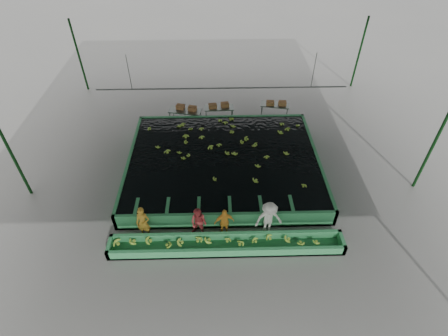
{
  "coord_description": "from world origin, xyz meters",
  "views": [
    {
      "loc": [
        -0.34,
        -12.61,
        12.48
      ],
      "look_at": [
        0.0,
        0.5,
        1.0
      ],
      "focal_mm": 28.0,
      "sensor_mm": 36.0,
      "label": 1
    }
  ],
  "objects_px": {
    "flotation_tank": "(224,163)",
    "box_stack_right": "(276,105)",
    "sorting_trough": "(226,245)",
    "worker_a": "(143,223)",
    "box_stack_mid": "(219,107)",
    "worker_b": "(199,223)",
    "worker_d": "(269,219)",
    "box_stack_left": "(186,110)",
    "packing_table_left": "(186,117)",
    "packing_table_right": "(274,110)",
    "packing_table_mid": "(219,113)",
    "worker_c": "(224,222)"
  },
  "relations": [
    {
      "from": "worker_a",
      "to": "box_stack_mid",
      "type": "xyz_separation_m",
      "value": [
        3.39,
        9.33,
        0.01
      ]
    },
    {
      "from": "packing_table_left",
      "to": "packing_table_right",
      "type": "height_order",
      "value": "packing_table_left"
    },
    {
      "from": "flotation_tank",
      "to": "worker_d",
      "type": "bearing_deg",
      "value": -66.81
    },
    {
      "from": "worker_c",
      "to": "worker_d",
      "type": "height_order",
      "value": "worker_d"
    },
    {
      "from": "flotation_tank",
      "to": "box_stack_right",
      "type": "distance_m",
      "value": 6.31
    },
    {
      "from": "packing_table_mid",
      "to": "box_stack_mid",
      "type": "height_order",
      "value": "box_stack_mid"
    },
    {
      "from": "packing_table_left",
      "to": "packing_table_right",
      "type": "relative_size",
      "value": 1.11
    },
    {
      "from": "packing_table_left",
      "to": "box_stack_left",
      "type": "height_order",
      "value": "box_stack_left"
    },
    {
      "from": "worker_a",
      "to": "worker_d",
      "type": "distance_m",
      "value": 5.4
    },
    {
      "from": "box_stack_left",
      "to": "worker_d",
      "type": "bearing_deg",
      "value": -65.82
    },
    {
      "from": "packing_table_mid",
      "to": "packing_table_left",
      "type": "bearing_deg",
      "value": -168.91
    },
    {
      "from": "worker_b",
      "to": "worker_d",
      "type": "bearing_deg",
      "value": 24.69
    },
    {
      "from": "flotation_tank",
      "to": "worker_b",
      "type": "xyz_separation_m",
      "value": [
        -1.18,
        -4.3,
        0.33
      ]
    },
    {
      "from": "worker_b",
      "to": "box_stack_left",
      "type": "bearing_deg",
      "value": 121.14
    },
    {
      "from": "sorting_trough",
      "to": "worker_c",
      "type": "distance_m",
      "value": 0.95
    },
    {
      "from": "flotation_tank",
      "to": "worker_a",
      "type": "height_order",
      "value": "worker_a"
    },
    {
      "from": "packing_table_mid",
      "to": "box_stack_right",
      "type": "bearing_deg",
      "value": 3.31
    },
    {
      "from": "worker_b",
      "to": "packing_table_left",
      "type": "xyz_separation_m",
      "value": [
        -1.1,
        8.91,
        -0.32
      ]
    },
    {
      "from": "worker_b",
      "to": "box_stack_right",
      "type": "height_order",
      "value": "worker_b"
    },
    {
      "from": "worker_d",
      "to": "box_stack_mid",
      "type": "height_order",
      "value": "worker_d"
    },
    {
      "from": "worker_a",
      "to": "box_stack_right",
      "type": "bearing_deg",
      "value": 60.48
    },
    {
      "from": "worker_b",
      "to": "worker_d",
      "type": "xyz_separation_m",
      "value": [
        3.02,
        0.0,
        0.14
      ]
    },
    {
      "from": "worker_b",
      "to": "box_stack_left",
      "type": "distance_m",
      "value": 9.05
    },
    {
      "from": "sorting_trough",
      "to": "worker_a",
      "type": "distance_m",
      "value": 3.7
    },
    {
      "from": "flotation_tank",
      "to": "worker_a",
      "type": "xyz_separation_m",
      "value": [
        -3.56,
        -4.3,
        0.39
      ]
    },
    {
      "from": "flotation_tank",
      "to": "worker_d",
      "type": "distance_m",
      "value": 4.7
    },
    {
      "from": "flotation_tank",
      "to": "box_stack_mid",
      "type": "bearing_deg",
      "value": 91.94
    },
    {
      "from": "box_stack_mid",
      "to": "box_stack_right",
      "type": "xyz_separation_m",
      "value": [
        3.67,
        0.21,
        -0.02
      ]
    },
    {
      "from": "worker_a",
      "to": "packing_table_mid",
      "type": "height_order",
      "value": "worker_a"
    },
    {
      "from": "worker_b",
      "to": "box_stack_left",
      "type": "xyz_separation_m",
      "value": [
        -1.02,
        8.99,
        0.13
      ]
    },
    {
      "from": "worker_c",
      "to": "packing_table_right",
      "type": "relative_size",
      "value": 0.84
    },
    {
      "from": "box_stack_mid",
      "to": "packing_table_right",
      "type": "bearing_deg",
      "value": 4.4
    },
    {
      "from": "box_stack_left",
      "to": "packing_table_right",
      "type": "bearing_deg",
      "value": 6.24
    },
    {
      "from": "worker_a",
      "to": "box_stack_right",
      "type": "height_order",
      "value": "worker_a"
    },
    {
      "from": "worker_d",
      "to": "box_stack_mid",
      "type": "bearing_deg",
      "value": 94.83
    },
    {
      "from": "sorting_trough",
      "to": "worker_b",
      "type": "distance_m",
      "value": 1.52
    },
    {
      "from": "packing_table_mid",
      "to": "box_stack_left",
      "type": "xyz_separation_m",
      "value": [
        -2.03,
        -0.34,
        0.49
      ]
    },
    {
      "from": "worker_a",
      "to": "worker_b",
      "type": "height_order",
      "value": "worker_a"
    },
    {
      "from": "flotation_tank",
      "to": "sorting_trough",
      "type": "height_order",
      "value": "flotation_tank"
    },
    {
      "from": "worker_c",
      "to": "packing_table_mid",
      "type": "distance_m",
      "value": 9.33
    },
    {
      "from": "box_stack_right",
      "to": "packing_table_left",
      "type": "bearing_deg",
      "value": -173.81
    },
    {
      "from": "sorting_trough",
      "to": "box_stack_mid",
      "type": "distance_m",
      "value": 10.15
    },
    {
      "from": "packing_table_left",
      "to": "box_stack_right",
      "type": "height_order",
      "value": "box_stack_right"
    },
    {
      "from": "worker_b",
      "to": "box_stack_right",
      "type": "xyz_separation_m",
      "value": [
        4.68,
        9.53,
        0.04
      ]
    },
    {
      "from": "packing_table_right",
      "to": "flotation_tank",
      "type": "bearing_deg",
      "value": -122.97
    },
    {
      "from": "worker_b",
      "to": "flotation_tank",
      "type": "bearing_deg",
      "value": 99.36
    },
    {
      "from": "worker_d",
      "to": "box_stack_left",
      "type": "xyz_separation_m",
      "value": [
        -4.04,
        8.99,
        -0.01
      ]
    },
    {
      "from": "worker_a",
      "to": "box_stack_left",
      "type": "bearing_deg",
      "value": 88.34
    },
    {
      "from": "worker_c",
      "to": "box_stack_left",
      "type": "height_order",
      "value": "worker_c"
    },
    {
      "from": "sorting_trough",
      "to": "box_stack_mid",
      "type": "relative_size",
      "value": 7.86
    }
  ]
}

